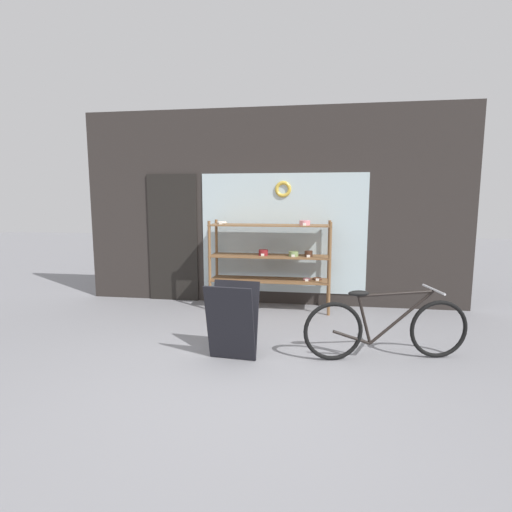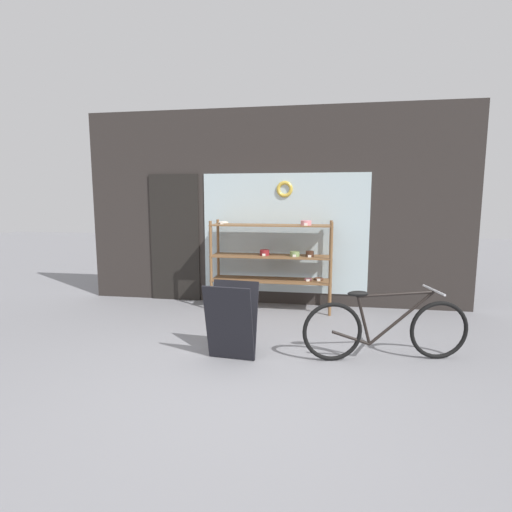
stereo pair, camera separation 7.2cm
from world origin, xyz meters
name	(u,v)px [view 1 (the left image)]	position (x,y,z in m)	size (l,w,h in m)	color
ground_plane	(234,383)	(0.00, 0.00, 0.00)	(30.00, 30.00, 0.00)	gray
storefront_facade	(268,210)	(-0.04, 2.94, 1.52)	(6.17, 0.13, 3.11)	#2D2826
display_case	(272,255)	(0.07, 2.57, 0.85)	(1.84, 0.47, 1.38)	brown
bicycle	(386,328)	(1.48, 0.80, 0.34)	(1.75, 0.54, 0.77)	black
sandwich_board	(232,321)	(-0.13, 0.56, 0.42)	(0.54, 0.42, 0.82)	black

